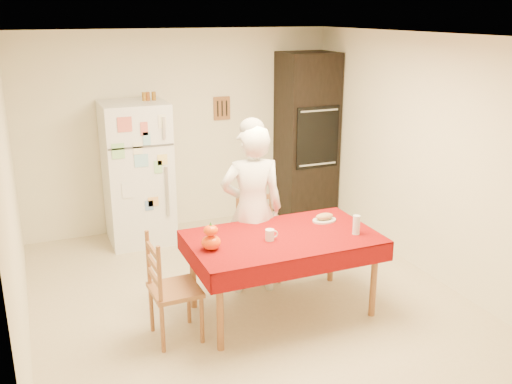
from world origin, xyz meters
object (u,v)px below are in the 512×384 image
oven_cabinet (307,137)px  seated_woman (252,210)px  chair_far (257,231)px  bread_plate (324,220)px  chair_left (167,285)px  coffee_mug (270,235)px  refrigerator (137,173)px  dining_table (283,243)px  pumpkin_lower (211,242)px  wine_glass (356,225)px

oven_cabinet → seated_woman: size_ratio=1.29×
chair_far → bread_plate: 0.80m
chair_far → bread_plate: size_ratio=3.96×
chair_left → seated_woman: seated_woman is taller
chair_left → bread_plate: 1.66m
chair_far → coffee_mug: size_ratio=9.50×
seated_woman → bread_plate: bearing=162.4°
coffee_mug → refrigerator: bearing=107.2°
dining_table → seated_woman: 0.55m
chair_far → coffee_mug: chair_far is taller
pumpkin_lower → wine_glass: size_ratio=0.96×
chair_far → refrigerator: bearing=130.7°
bread_plate → chair_far: bearing=126.5°
chair_far → oven_cabinet: bearing=56.3°
chair_far → coffee_mug: (-0.23, -0.85, 0.30)m
dining_table → chair_left: 1.11m
oven_cabinet → chair_left: oven_cabinet is taller
dining_table → seated_woman: bearing=99.3°
refrigerator → pumpkin_lower: size_ratio=10.05×
chair_left → coffee_mug: size_ratio=9.50×
coffee_mug → pumpkin_lower: (-0.54, 0.01, 0.01)m
wine_glass → bread_plate: size_ratio=0.73×
chair_far → chair_left: (-1.17, -0.86, 0.00)m
chair_far → bread_plate: bearing=-45.6°
pumpkin_lower → refrigerator: bearing=94.2°
refrigerator → dining_table: size_ratio=1.00×
dining_table → bread_plate: (0.53, 0.19, 0.08)m
refrigerator → seated_woman: size_ratio=1.00×
oven_cabinet → dining_table: 2.74m
bread_plate → oven_cabinet: bearing=67.2°
wine_glass → chair_far: bearing=119.0°
oven_cabinet → wine_glass: (-0.78, -2.51, -0.25)m
oven_cabinet → wine_glass: 2.64m
oven_cabinet → dining_table: bearing=-121.6°
refrigerator → dining_table: 2.42m
coffee_mug → oven_cabinet: bearing=56.3°
pumpkin_lower → chair_left: bearing=-177.7°
chair_far → pumpkin_lower: chair_far is taller
refrigerator → oven_cabinet: 2.29m
coffee_mug → wine_glass: (0.79, -0.16, 0.04)m
oven_cabinet → chair_far: 2.10m
bread_plate → pumpkin_lower: bearing=-169.3°
seated_woman → pumpkin_lower: bearing=54.1°
dining_table → seated_woman: (-0.09, 0.52, 0.16)m
refrigerator → pumpkin_lower: (0.17, -2.30, -0.02)m
chair_left → pumpkin_lower: 0.51m
chair_left → wine_glass: bearing=-96.9°
refrigerator → oven_cabinet: oven_cabinet is taller
chair_far → seated_woman: size_ratio=0.56×
oven_cabinet → bread_plate: size_ratio=9.17×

